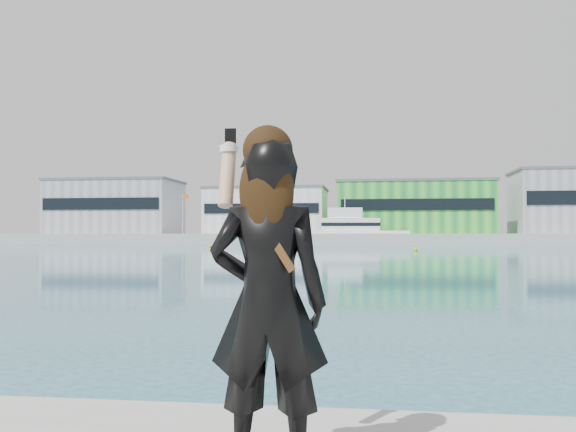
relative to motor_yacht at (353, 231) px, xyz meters
name	(u,v)px	position (x,y,z in m)	size (l,w,h in m)	color
far_quay	(374,238)	(3.72, 14.52, -1.48)	(320.00, 40.00, 2.00)	#9E9E99
warehouse_grey_left	(116,207)	(-51.28, 12.50, 5.28)	(26.52, 16.36, 11.50)	gray
warehouse_white	(267,211)	(-18.28, 12.50, 4.28)	(24.48, 15.35, 9.50)	silver
warehouse_green	(414,207)	(11.72, 12.50, 4.78)	(30.60, 16.36, 10.50)	#238E38
flagpole_left	(183,211)	(-34.18, 5.52, 4.06)	(1.28, 0.16, 8.00)	silver
flagpole_right	(493,209)	(25.82, 5.52, 4.06)	(1.28, 0.16, 8.00)	silver
motor_yacht	(353,231)	(0.00, 0.00, 0.00)	(19.18, 6.33, 8.83)	white
buoy_near	(416,251)	(8.62, -44.38, -2.48)	(0.50, 0.50, 0.50)	#D6C80B
buoy_far	(210,247)	(-19.51, -28.98, -2.48)	(0.50, 0.50, 0.50)	#D6C80B
woman	(268,293)	(3.68, -115.63, -0.83)	(0.60, 0.41, 1.68)	black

